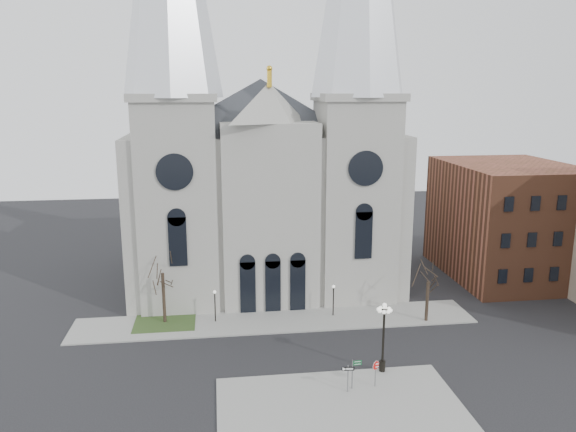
{
  "coord_description": "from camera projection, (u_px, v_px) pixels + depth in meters",
  "views": [
    {
      "loc": [
        -5.66,
        -41.37,
        22.84
      ],
      "look_at": [
        0.86,
        8.0,
        11.54
      ],
      "focal_mm": 35.0,
      "sensor_mm": 36.0,
      "label": 1
    }
  ],
  "objects": [
    {
      "name": "cathedral",
      "position": [
        263.0,
        128.0,
        63.78
      ],
      "size": [
        33.0,
        26.66,
        54.0
      ],
      "color": "#A09E95",
      "rests_on": "ground"
    },
    {
      "name": "ped_lamp_right",
      "position": [
        333.0,
        295.0,
        57.14
      ],
      "size": [
        0.32,
        0.32,
        3.26
      ],
      "color": "black",
      "rests_on": "sidewalk_far"
    },
    {
      "name": "tree_left",
      "position": [
        162.0,
        270.0,
        54.73
      ],
      "size": [
        3.2,
        3.2,
        7.5
      ],
      "color": "black",
      "rests_on": "ground"
    },
    {
      "name": "tree_right",
      "position": [
        428.0,
        279.0,
        55.4
      ],
      "size": [
        3.2,
        3.2,
        6.0
      ],
      "color": "black",
      "rests_on": "ground"
    },
    {
      "name": "globe_lamp",
      "position": [
        384.0,
        329.0,
        45.4
      ],
      "size": [
        1.68,
        1.68,
        5.95
      ],
      "rotation": [
        0.0,
        0.0,
        0.41
      ],
      "color": "black",
      "rests_on": "sidewalk_near"
    },
    {
      "name": "street_name_sign",
      "position": [
        353.0,
        372.0,
        43.26
      ],
      "size": [
        0.77,
        0.11,
        2.39
      ],
      "rotation": [
        0.0,
        0.0,
        0.07
      ],
      "color": "slate",
      "rests_on": "sidewalk_near"
    },
    {
      "name": "sidewalk_far",
      "position": [
        276.0,
        321.0,
        56.39
      ],
      "size": [
        40.0,
        6.0,
        0.14
      ],
      "primitive_type": "cube",
      "color": "gray",
      "rests_on": "ground"
    },
    {
      "name": "sidewalk_near",
      "position": [
        340.0,
        405.0,
        41.31
      ],
      "size": [
        18.0,
        10.0,
        0.14
      ],
      "primitive_type": "cube",
      "color": "gray",
      "rests_on": "ground"
    },
    {
      "name": "stop_sign",
      "position": [
        376.0,
        368.0,
        43.5
      ],
      "size": [
        0.77,
        0.2,
        2.18
      ],
      "rotation": [
        0.0,
        0.0,
        0.22
      ],
      "color": "slate",
      "rests_on": "sidewalk_near"
    },
    {
      "name": "one_way_sign",
      "position": [
        348.0,
        374.0,
        42.7
      ],
      "size": [
        0.97,
        0.11,
        2.22
      ],
      "rotation": [
        0.0,
        0.0,
        -0.07
      ],
      "color": "slate",
      "rests_on": "sidewalk_near"
    },
    {
      "name": "ped_lamp_left",
      "position": [
        215.0,
        301.0,
        55.61
      ],
      "size": [
        0.32,
        0.32,
        3.26
      ],
      "color": "black",
      "rests_on": "sidewalk_far"
    },
    {
      "name": "grass_patch",
      "position": [
        165.0,
        322.0,
        55.95
      ],
      "size": [
        6.0,
        5.0,
        0.18
      ],
      "primitive_type": "cube",
      "color": "#2B491F",
      "rests_on": "ground"
    },
    {
      "name": "bg_building_brick",
      "position": [
        507.0,
        220.0,
        69.32
      ],
      "size": [
        14.0,
        18.0,
        14.0
      ],
      "primitive_type": "cube",
      "color": "brown",
      "rests_on": "ground"
    },
    {
      "name": "ground",
      "position": [
        290.0,
        375.0,
        45.77
      ],
      "size": [
        160.0,
        160.0,
        0.0
      ],
      "primitive_type": "plane",
      "color": "black",
      "rests_on": "ground"
    }
  ]
}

